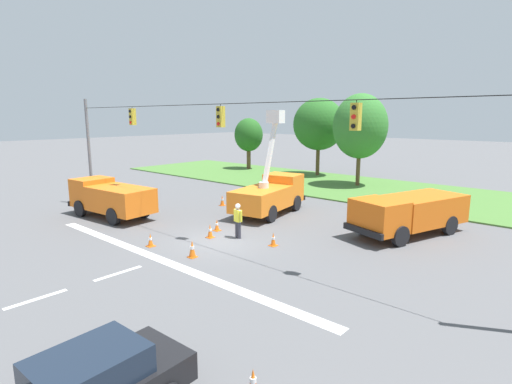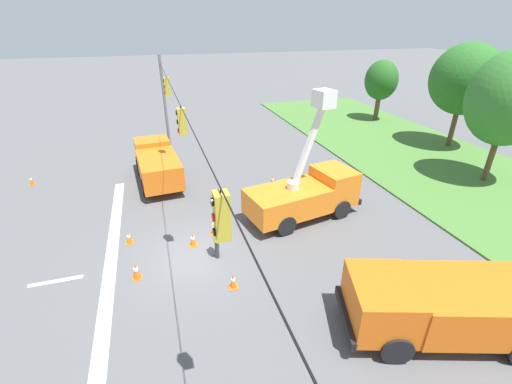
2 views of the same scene
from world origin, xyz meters
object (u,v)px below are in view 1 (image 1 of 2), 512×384
Objects in this scene: utility_truck_bucket_lift at (270,192)px; traffic_cone_near_bucket at (210,231)px; utility_truck_support_far at (111,197)px; traffic_cone_foreground_right at (217,225)px; traffic_cone_foreground_left at (222,200)px; road_worker at (238,219)px; tree_far_west at (249,135)px; tree_centre at (360,126)px; traffic_cone_mid_right at (273,239)px; tree_west at (319,124)px; traffic_cone_mid_left at (150,240)px; utility_truck_support_near at (409,212)px; traffic_cone_lane_edge_b at (253,382)px; traffic_cone_far_left at (192,249)px.

utility_truck_bucket_lift reaches higher than traffic_cone_near_bucket.
traffic_cone_foreground_right is (7.01, 2.21, -0.92)m from utility_truck_support_far.
utility_truck_bucket_lift is 4.08m from traffic_cone_foreground_left.
tree_far_west is at bearing 131.37° from road_worker.
tree_centre reaches higher than traffic_cone_foreground_right.
traffic_cone_mid_right is (4.21, -4.88, -1.04)m from utility_truck_bucket_lift.
traffic_cone_mid_left is at bearing -74.94° from tree_west.
utility_truck_support_far is at bearing -133.22° from utility_truck_bucket_lift.
tree_centre is at bearing 98.59° from road_worker.
road_worker is at bearing 59.65° from traffic_cone_mid_left.
traffic_cone_foreground_left is 6.20m from traffic_cone_foreground_right.
tree_west is 4.45× the size of road_worker.
tree_west is at bearing 90.00° from utility_truck_support_far.
utility_truck_support_near is at bearing 37.68° from traffic_cone_foreground_right.
utility_truck_bucket_lift is at bearing -171.57° from utility_truck_support_near.
traffic_cone_foreground_right is at bearing 140.48° from traffic_cone_lane_edge_b.
utility_truck_bucket_lift is (6.68, -15.78, -3.91)m from tree_west.
traffic_cone_lane_edge_b is at bearing -67.07° from tree_centre.
utility_truck_support_near is at bearing 29.14° from utility_truck_support_far.
traffic_cone_near_bucket is (7.67, 1.13, -0.88)m from utility_truck_support_far.
tree_west is 10.68× the size of traffic_cone_foreground_left.
tree_centre reaches higher than traffic_cone_lane_edge_b.
tree_west is 1.23× the size of utility_truck_bucket_lift.
utility_truck_support_far is at bearing 165.77° from traffic_cone_mid_left.
tree_centre is 21.19m from utility_truck_support_far.
tree_centre is 22.13m from traffic_cone_mid_left.
traffic_cone_lane_edge_b is 0.82× the size of traffic_cone_far_left.
traffic_cone_foreground_right is 4.18m from traffic_cone_far_left.
traffic_cone_mid_left is at bearing -65.21° from traffic_cone_foreground_left.
traffic_cone_foreground_right is (15.87, -19.84, -3.65)m from tree_far_west.
tree_far_west is 38.42m from traffic_cone_lane_edge_b.
road_worker is at bearing -174.51° from traffic_cone_mid_right.
tree_west is at bearing 99.62° from traffic_cone_foreground_left.
utility_truck_support_far is at bearing 160.39° from traffic_cone_lane_edge_b.
utility_truck_support_near is 10.81× the size of traffic_cone_mid_right.
traffic_cone_near_bucket is (7.68, -21.76, -4.92)m from tree_west.
traffic_cone_lane_edge_b is (10.99, -25.98, -4.90)m from tree_centre.
traffic_cone_far_left is at bearing -8.17° from utility_truck_support_far.
tree_centre is at bearing -26.15° from tree_west.
utility_truck_support_near is 17.10m from utility_truck_support_far.
tree_centre is (14.93, -2.14, 1.26)m from tree_far_west.
utility_truck_support_far reaches higher than traffic_cone_near_bucket.
utility_truck_support_near is (8.87, -11.57, -4.00)m from tree_centre.
tree_far_west is 27.60m from utility_truck_support_near.
road_worker is (-6.16, -6.30, -0.21)m from utility_truck_support_near.
tree_west is 33.98m from traffic_cone_lane_edge_b.
traffic_cone_foreground_left is (-6.03, 4.67, -0.64)m from road_worker.
utility_truck_support_far is at bearing -167.00° from road_worker.
traffic_cone_foreground_left is 1.17× the size of traffic_cone_foreground_right.
utility_truck_support_near is at bearing 7.63° from traffic_cone_foreground_left.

